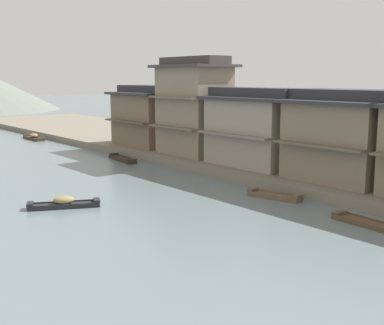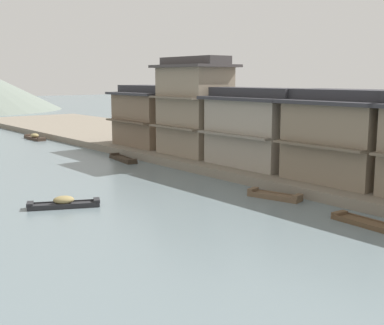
{
  "view_description": "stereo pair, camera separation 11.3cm",
  "coord_description": "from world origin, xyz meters",
  "px_view_note": "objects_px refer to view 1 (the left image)",
  "views": [
    {
      "loc": [
        -17.95,
        -5.36,
        7.58
      ],
      "look_at": [
        2.25,
        19.7,
        2.11
      ],
      "focal_mm": 46.76,
      "sensor_mm": 36.0,
      "label": 1
    },
    {
      "loc": [
        -17.87,
        -5.43,
        7.58
      ],
      "look_at": [
        2.25,
        19.7,
        2.11
      ],
      "focal_mm": 46.76,
      "sensor_mm": 36.0,
      "label": 2
    }
  ],
  "objects_px": {
    "boat_moored_second": "(34,137)",
    "boat_moored_third": "(275,196)",
    "boat_moored_nearest": "(122,159)",
    "boat_moored_far": "(64,203)",
    "house_waterfront_far": "(151,116)",
    "house_waterfront_second": "(346,136)",
    "house_waterfront_tall": "(254,128)",
    "boat_midriver_drifting": "(371,224)",
    "house_waterfront_narrow": "(194,107)"
  },
  "relations": [
    {
      "from": "house_waterfront_tall",
      "to": "boat_moored_third",
      "type": "bearing_deg",
      "value": -126.3
    },
    {
      "from": "house_waterfront_far",
      "to": "boat_moored_far",
      "type": "bearing_deg",
      "value": -137.16
    },
    {
      "from": "house_waterfront_narrow",
      "to": "house_waterfront_far",
      "type": "xyz_separation_m",
      "value": [
        0.64,
        7.78,
        -1.31
      ]
    },
    {
      "from": "boat_moored_nearest",
      "to": "house_waterfront_far",
      "type": "height_order",
      "value": "house_waterfront_far"
    },
    {
      "from": "boat_moored_second",
      "to": "house_waterfront_tall",
      "type": "distance_m",
      "value": 33.31
    },
    {
      "from": "boat_midriver_drifting",
      "to": "boat_moored_nearest",
      "type": "bearing_deg",
      "value": 88.26
    },
    {
      "from": "boat_midriver_drifting",
      "to": "house_waterfront_second",
      "type": "distance_m",
      "value": 9.51
    },
    {
      "from": "house_waterfront_second",
      "to": "house_waterfront_tall",
      "type": "xyz_separation_m",
      "value": [
        -0.76,
        7.88,
        0.0
      ]
    },
    {
      "from": "boat_midriver_drifting",
      "to": "house_waterfront_tall",
      "type": "relative_size",
      "value": 0.53
    },
    {
      "from": "boat_moored_third",
      "to": "boat_moored_far",
      "type": "distance_m",
      "value": 13.03
    },
    {
      "from": "boat_moored_second",
      "to": "house_waterfront_narrow",
      "type": "bearing_deg",
      "value": -78.47
    },
    {
      "from": "house_waterfront_narrow",
      "to": "house_waterfront_far",
      "type": "height_order",
      "value": "house_waterfront_narrow"
    },
    {
      "from": "boat_moored_nearest",
      "to": "house_waterfront_far",
      "type": "relative_size",
      "value": 0.58
    },
    {
      "from": "house_waterfront_far",
      "to": "house_waterfront_second",
      "type": "bearing_deg",
      "value": -89.73
    },
    {
      "from": "boat_moored_far",
      "to": "house_waterfront_narrow",
      "type": "height_order",
      "value": "house_waterfront_narrow"
    },
    {
      "from": "boat_moored_nearest",
      "to": "boat_midriver_drifting",
      "type": "height_order",
      "value": "boat_moored_nearest"
    },
    {
      "from": "boat_moored_third",
      "to": "boat_moored_far",
      "type": "xyz_separation_m",
      "value": [
        -11.4,
        6.31,
        0.08
      ]
    },
    {
      "from": "boat_moored_nearest",
      "to": "boat_moored_far",
      "type": "bearing_deg",
      "value": -132.7
    },
    {
      "from": "boat_moored_third",
      "to": "house_waterfront_second",
      "type": "height_order",
      "value": "house_waterfront_second"
    },
    {
      "from": "boat_midriver_drifting",
      "to": "house_waterfront_narrow",
      "type": "xyz_separation_m",
      "value": [
        5.66,
        21.5,
        4.86
      ]
    },
    {
      "from": "house_waterfront_narrow",
      "to": "house_waterfront_far",
      "type": "distance_m",
      "value": 7.91
    },
    {
      "from": "boat_moored_far",
      "to": "house_waterfront_narrow",
      "type": "relative_size",
      "value": 0.48
    },
    {
      "from": "boat_moored_far",
      "to": "house_waterfront_far",
      "type": "distance_m",
      "value": 23.45
    },
    {
      "from": "boat_moored_third",
      "to": "house_waterfront_second",
      "type": "relative_size",
      "value": 0.47
    },
    {
      "from": "boat_moored_far",
      "to": "boat_midriver_drifting",
      "type": "bearing_deg",
      "value": -51.57
    },
    {
      "from": "boat_moored_nearest",
      "to": "house_waterfront_far",
      "type": "distance_m",
      "value": 7.33
    },
    {
      "from": "boat_moored_second",
      "to": "house_waterfront_second",
      "type": "relative_size",
      "value": 0.62
    },
    {
      "from": "boat_midriver_drifting",
      "to": "house_waterfront_tall",
      "type": "xyz_separation_m",
      "value": [
        5.64,
        13.94,
        3.55
      ]
    },
    {
      "from": "boat_moored_nearest",
      "to": "house_waterfront_second",
      "type": "xyz_separation_m",
      "value": [
        5.62,
        -19.91,
        3.52
      ]
    },
    {
      "from": "boat_moored_nearest",
      "to": "boat_moored_third",
      "type": "bearing_deg",
      "value": -90.31
    },
    {
      "from": "boat_moored_far",
      "to": "house_waterfront_far",
      "type": "height_order",
      "value": "house_waterfront_far"
    },
    {
      "from": "boat_moored_nearest",
      "to": "house_waterfront_second",
      "type": "height_order",
      "value": "house_waterfront_second"
    },
    {
      "from": "boat_midriver_drifting",
      "to": "house_waterfront_narrow",
      "type": "height_order",
      "value": "house_waterfront_narrow"
    },
    {
      "from": "boat_moored_far",
      "to": "boat_moored_second",
      "type": "bearing_deg",
      "value": 71.29
    },
    {
      "from": "boat_midriver_drifting",
      "to": "house_waterfront_far",
      "type": "height_order",
      "value": "house_waterfront_far"
    },
    {
      "from": "house_waterfront_second",
      "to": "house_waterfront_narrow",
      "type": "distance_m",
      "value": 15.51
    },
    {
      "from": "boat_moored_third",
      "to": "house_waterfront_narrow",
      "type": "relative_size",
      "value": 0.42
    },
    {
      "from": "boat_moored_third",
      "to": "house_waterfront_tall",
      "type": "height_order",
      "value": "house_waterfront_tall"
    },
    {
      "from": "boat_moored_second",
      "to": "boat_moored_far",
      "type": "height_order",
      "value": "boat_moored_second"
    },
    {
      "from": "house_waterfront_tall",
      "to": "boat_moored_nearest",
      "type": "bearing_deg",
      "value": 111.98
    },
    {
      "from": "boat_moored_second",
      "to": "boat_moored_third",
      "type": "bearing_deg",
      "value": -89.76
    },
    {
      "from": "boat_moored_second",
      "to": "boat_midriver_drifting",
      "type": "height_order",
      "value": "boat_moored_second"
    },
    {
      "from": "boat_moored_far",
      "to": "boat_midriver_drifting",
      "type": "height_order",
      "value": "boat_moored_far"
    },
    {
      "from": "house_waterfront_far",
      "to": "boat_moored_second",
      "type": "bearing_deg",
      "value": 108.37
    },
    {
      "from": "boat_moored_second",
      "to": "boat_moored_third",
      "type": "relative_size",
      "value": 1.32
    },
    {
      "from": "boat_moored_second",
      "to": "boat_moored_far",
      "type": "distance_m",
      "value": 35.02
    },
    {
      "from": "boat_midriver_drifting",
      "to": "house_waterfront_far",
      "type": "relative_size",
      "value": 0.54
    },
    {
      "from": "boat_moored_nearest",
      "to": "boat_moored_far",
      "type": "height_order",
      "value": "boat_moored_far"
    },
    {
      "from": "boat_moored_second",
      "to": "house_waterfront_far",
      "type": "height_order",
      "value": "house_waterfront_far"
    },
    {
      "from": "boat_midriver_drifting",
      "to": "house_waterfront_second",
      "type": "xyz_separation_m",
      "value": [
        6.41,
        6.06,
        3.55
      ]
    }
  ]
}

